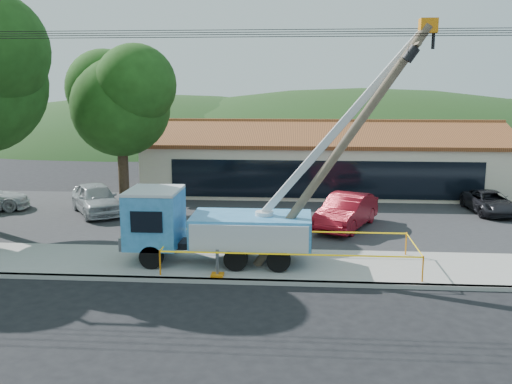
{
  "coord_description": "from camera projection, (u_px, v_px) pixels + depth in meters",
  "views": [
    {
      "loc": [
        2.48,
        -16.82,
        6.89
      ],
      "look_at": [
        0.81,
        5.0,
        2.73
      ],
      "focal_mm": 40.0,
      "sensor_mm": 36.0,
      "label": 1
    }
  ],
  "objects": [
    {
      "name": "parking_lot",
      "position": [
        251.0,
        217.0,
        29.69
      ],
      "size": [
        60.0,
        12.0,
        0.1
      ],
      "primitive_type": "cube",
      "color": "#28282B",
      "rests_on": "ground"
    },
    {
      "name": "leaning_pole",
      "position": [
        347.0,
        139.0,
        20.39
      ],
      "size": [
        6.19,
        1.83,
        8.89
      ],
      "color": "brown",
      "rests_on": "ground"
    },
    {
      "name": "caution_tape",
      "position": [
        290.0,
        247.0,
        21.5
      ],
      "size": [
        9.27,
        3.23,
        0.93
      ],
      "color": "orange",
      "rests_on": "ground"
    },
    {
      "name": "hill_center",
      "position": [
        360.0,
        140.0,
        71.07
      ],
      "size": [
        89.6,
        64.0,
        32.0
      ],
      "primitive_type": "ellipsoid",
      "color": "#213C16",
      "rests_on": "ground"
    },
    {
      "name": "strip_mall",
      "position": [
        323.0,
        162.0,
        36.86
      ],
      "size": [
        22.5,
        8.53,
        4.67
      ],
      "color": "beige",
      "rests_on": "ground"
    },
    {
      "name": "car_dark",
      "position": [
        489.0,
        215.0,
        30.46
      ],
      "size": [
        2.26,
        4.37,
        1.18
      ],
      "primitive_type": "imported",
      "rotation": [
        0.0,
        0.0,
        0.07
      ],
      "color": "black",
      "rests_on": "ground"
    },
    {
      "name": "ground",
      "position": [
        218.0,
        306.0,
        17.94
      ],
      "size": [
        120.0,
        120.0,
        0.0
      ],
      "primitive_type": "plane",
      "color": "black",
      "rests_on": "ground"
    },
    {
      "name": "car_red",
      "position": [
        346.0,
        230.0,
        27.34
      ],
      "size": [
        3.52,
        5.16,
        1.61
      ],
      "primitive_type": "imported",
      "rotation": [
        0.0,
        0.0,
        -0.41
      ],
      "color": "maroon",
      "rests_on": "ground"
    },
    {
      "name": "hill_west",
      "position": [
        163.0,
        139.0,
        72.95
      ],
      "size": [
        78.4,
        56.0,
        28.0
      ],
      "primitive_type": "ellipsoid",
      "color": "#213C16",
      "rests_on": "ground"
    },
    {
      "name": "tree_lot",
      "position": [
        120.0,
        97.0,
        30.04
      ],
      "size": [
        6.3,
        5.6,
        8.94
      ],
      "color": "#332316",
      "rests_on": "ground"
    },
    {
      "name": "utility_truck",
      "position": [
        215.0,
        223.0,
        21.7
      ],
      "size": [
        11.26,
        3.77,
        8.95
      ],
      "color": "black",
      "rests_on": "ground"
    },
    {
      "name": "curb",
      "position": [
        227.0,
        281.0,
        19.99
      ],
      "size": [
        60.0,
        0.25,
        0.15
      ],
      "primitive_type": "cube",
      "color": "#98968E",
      "rests_on": "ground"
    },
    {
      "name": "car_silver",
      "position": [
        97.0,
        215.0,
        30.33
      ],
      "size": [
        4.18,
        5.07,
        1.63
      ],
      "primitive_type": "imported",
      "rotation": [
        0.0,
        0.0,
        0.56
      ],
      "color": "#AEB2B6",
      "rests_on": "ground"
    },
    {
      "name": "sidewalk",
      "position": [
        233.0,
        264.0,
        21.85
      ],
      "size": [
        60.0,
        4.0,
        0.15
      ],
      "primitive_type": "cube",
      "color": "#98968E",
      "rests_on": "ground"
    }
  ]
}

